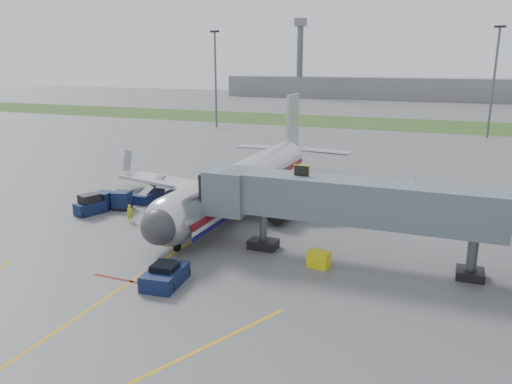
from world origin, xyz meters
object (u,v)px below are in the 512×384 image
at_px(airliner, 244,181).
at_px(baggage_tug, 90,205).
at_px(pushback_tug, 165,276).
at_px(belt_loader, 150,196).
at_px(ramp_worker, 130,213).

xyz_separation_m(airliner, baggage_tug, (-12.65, -8.00, -1.78)).
relative_size(airliner, pushback_tug, 9.68).
bearing_deg(baggage_tug, airliner, 32.30).
relative_size(baggage_tug, belt_loader, 0.69).
bearing_deg(airliner, belt_loader, -169.27).
relative_size(baggage_tug, ramp_worker, 1.94).
bearing_deg(belt_loader, pushback_tug, -53.78).
xyz_separation_m(baggage_tug, ramp_worker, (5.01, -0.59, -0.06)).
bearing_deg(baggage_tug, pushback_tug, -35.63).
distance_m(pushback_tug, baggage_tug, 18.45).
height_order(pushback_tug, ramp_worker, ramp_worker).
distance_m(baggage_tug, ramp_worker, 5.05).
bearing_deg(belt_loader, airliner, 10.73).
bearing_deg(belt_loader, ramp_worker, -70.56).
bearing_deg(baggage_tug, ramp_worker, -6.66).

